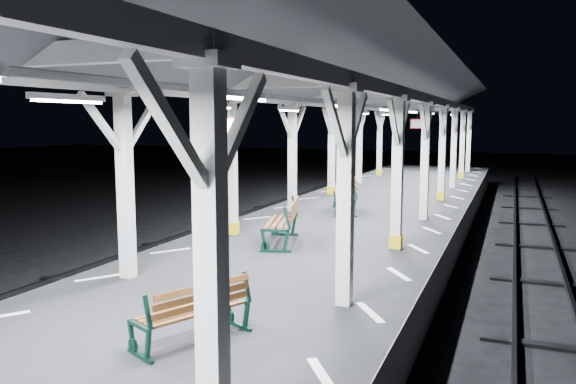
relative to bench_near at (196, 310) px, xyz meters
The scene contains 10 objects.
ground 4.44m from the bench_near, 99.58° to the left, with size 120.00×120.00×0.00m, color black.
platform 4.31m from the bench_near, 99.58° to the left, with size 6.00×50.00×1.00m, color black.
hazard_stripes_left 5.23m from the bench_near, 127.22° to the left, with size 1.00×48.00×0.01m, color silver.
hazard_stripes_right 4.52m from the bench_near, 67.12° to the left, with size 1.00×48.00×0.01m, color silver.
track_left 7.18m from the bench_near, 143.96° to the left, with size 2.20×60.00×0.16m.
track_right 6.13m from the bench_near, 43.96° to the left, with size 2.20×60.00×0.16m.
canopy 5.22m from the bench_near, 99.62° to the left, with size 5.40×49.00×4.65m.
bench_near is the anchor object (origin of this frame).
bench_mid 5.85m from the bench_near, 101.23° to the left, with size 1.16×1.96×1.00m.
bench_far 10.63m from the bench_near, 95.57° to the left, with size 1.25×2.02×1.03m.
Camera 1 is at (4.29, -9.98, 3.79)m, focal length 35.00 mm.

